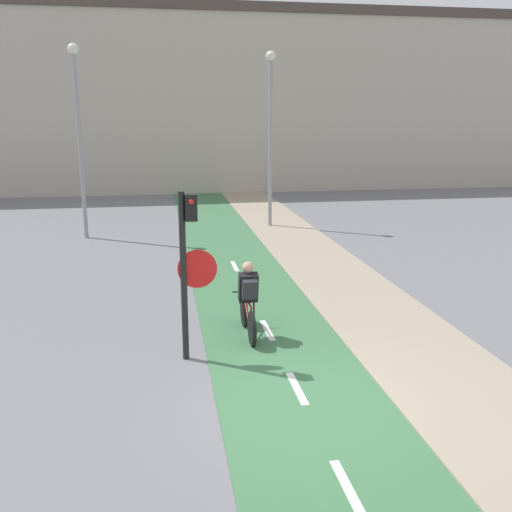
# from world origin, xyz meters

# --- Properties ---
(ground_plane) EXTENTS (120.00, 120.00, 0.00)m
(ground_plane) POSITION_xyz_m (0.00, 0.00, 0.00)
(ground_plane) COLOR slate
(bike_lane) EXTENTS (2.57, 60.00, 0.02)m
(bike_lane) POSITION_xyz_m (0.00, 0.00, 0.01)
(bike_lane) COLOR #3D7047
(bike_lane) RESTS_ON ground_plane
(sidewalk_strip) EXTENTS (2.40, 60.00, 0.05)m
(sidewalk_strip) POSITION_xyz_m (2.49, 0.00, 0.03)
(sidewalk_strip) COLOR gray
(sidewalk_strip) RESTS_ON ground_plane
(building_row_background) EXTENTS (60.00, 5.20, 9.87)m
(building_row_background) POSITION_xyz_m (0.00, 26.19, 4.94)
(building_row_background) COLOR #B2A899
(building_row_background) RESTS_ON ground_plane
(traffic_light_pole) EXTENTS (0.67, 0.25, 2.94)m
(traffic_light_pole) POSITION_xyz_m (-1.55, 1.95, 1.83)
(traffic_light_pole) COLOR black
(traffic_light_pole) RESTS_ON ground_plane
(street_lamp_far) EXTENTS (0.36, 0.36, 6.42)m
(street_lamp_far) POSITION_xyz_m (-4.59, 12.79, 3.95)
(street_lamp_far) COLOR gray
(street_lamp_far) RESTS_ON ground_plane
(street_lamp_sidewalk) EXTENTS (0.36, 0.36, 6.40)m
(street_lamp_sidewalk) POSITION_xyz_m (2.11, 13.75, 3.94)
(street_lamp_sidewalk) COLOR gray
(street_lamp_sidewalk) RESTS_ON ground_plane
(cyclist_near) EXTENTS (0.46, 1.67, 1.48)m
(cyclist_near) POSITION_xyz_m (-0.41, 2.79, 0.71)
(cyclist_near) COLOR black
(cyclist_near) RESTS_ON ground_plane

